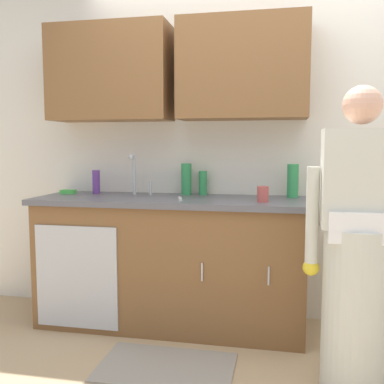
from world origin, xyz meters
The scene contains 14 objects.
ground_plane centered at (0.00, 0.00, 0.00)m, with size 9.00×9.00×0.00m, color tan.
kitchen_wall_with_uppers centered at (-0.14, 0.99, 1.48)m, with size 4.80×0.44×2.70m.
counter_cabinet centered at (-0.55, 0.70, 0.45)m, with size 1.90×0.62×0.90m.
countertop centered at (-0.55, 0.70, 0.92)m, with size 1.96×0.66×0.04m, color #595960.
sink centered at (-0.84, 0.71, 0.93)m, with size 0.50×0.36×0.35m.
person_at_sink centered at (0.63, 0.05, 0.69)m, with size 0.55×0.34×1.62m.
floor_mat centered at (-0.42, 0.05, 0.01)m, with size 0.80×0.50×0.01m, color gray.
bottle_soap centered at (0.31, 0.88, 1.06)m, with size 0.08×0.08×0.24m, color #2D8C4C.
bottle_cleaner_spray centered at (-0.48, 0.90, 1.06)m, with size 0.08×0.08×0.24m, color #2D8C4C.
bottle_dish_liquid centered at (-1.19, 0.85, 1.03)m, with size 0.06×0.06×0.18m, color #66388C.
bottle_water_short centered at (-0.36, 0.93, 1.03)m, with size 0.06×0.06×0.18m, color #2D8C4C.
cup_by_sink centered at (0.11, 0.58, 0.99)m, with size 0.08×0.08×0.11m, color #B24C47.
knife_on_counter centered at (-0.46, 0.63, 0.94)m, with size 0.24×0.02×0.01m, color silver.
sponge centered at (-1.40, 0.80, 0.96)m, with size 0.11×0.07×0.03m, color #4CBF4C.
Camera 1 is at (0.23, -2.37, 1.31)m, focal length 41.42 mm.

